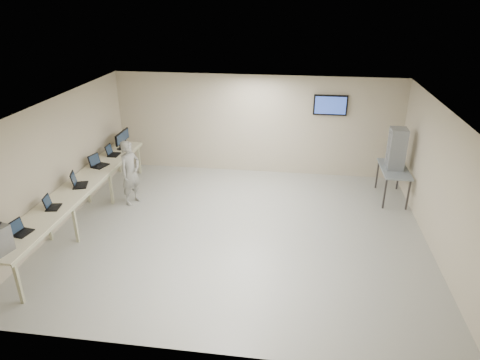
# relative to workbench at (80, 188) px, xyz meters

# --- Properties ---
(room) EXTENTS (8.01, 7.01, 2.81)m
(room) POSITION_rel_workbench_xyz_m (3.62, 0.06, 0.58)
(room) COLOR #AEAEA3
(room) RESTS_ON ground
(workbench) EXTENTS (0.76, 6.00, 0.90)m
(workbench) POSITION_rel_workbench_xyz_m (0.00, 0.00, 0.00)
(workbench) COLOR beige
(workbench) RESTS_ON ground
(laptop_0) EXTENTS (0.32, 0.36, 0.26)m
(laptop_0) POSITION_rel_workbench_xyz_m (-0.05, -2.11, 0.14)
(laptop_0) COLOR black
(laptop_0) RESTS_ON workbench
(laptop_1) EXTENTS (0.33, 0.37, 0.26)m
(laptop_1) POSITION_rel_workbench_xyz_m (-0.03, -1.11, 0.14)
(laptop_1) COLOR black
(laptop_1) RESTS_ON workbench
(laptop_2) EXTENTS (0.44, 0.46, 0.31)m
(laptop_2) POSITION_rel_workbench_xyz_m (-0.02, -0.04, 0.15)
(laptop_2) COLOR black
(laptop_2) RESTS_ON workbench
(laptop_3) EXTENTS (0.41, 0.45, 0.30)m
(laptop_3) POSITION_rel_workbench_xyz_m (-0.08, 1.11, 0.15)
(laptop_3) COLOR black
(laptop_3) RESTS_ON workbench
(laptop_4) EXTENTS (0.29, 0.36, 0.28)m
(laptop_4) POSITION_rel_workbench_xyz_m (-0.05, 1.90, 0.15)
(laptop_4) COLOR black
(laptop_4) RESTS_ON workbench
(monitor_near) EXTENTS (0.20, 0.44, 0.44)m
(monitor_near) POSITION_rel_workbench_xyz_m (-0.01, 2.36, 0.34)
(monitor_near) COLOR black
(monitor_near) RESTS_ON workbench
(monitor_far) EXTENTS (0.20, 0.45, 0.44)m
(monitor_far) POSITION_rel_workbench_xyz_m (-0.01, 2.75, 0.34)
(monitor_far) COLOR black
(monitor_far) RESTS_ON workbench
(soldier) EXTENTS (0.58, 0.69, 1.62)m
(soldier) POSITION_rel_workbench_xyz_m (0.78, 1.03, -0.02)
(soldier) COLOR slate
(soldier) RESTS_ON ground
(side_table) EXTENTS (0.64, 1.38, 0.83)m
(side_table) POSITION_rel_workbench_xyz_m (7.19, 2.16, -0.07)
(side_table) COLOR slate
(side_table) RESTS_ON ground
(storage_bins) EXTENTS (0.39, 0.43, 1.03)m
(storage_bins) POSITION_rel_workbench_xyz_m (7.17, 2.16, 0.51)
(storage_bins) COLOR gray
(storage_bins) RESTS_ON side_table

